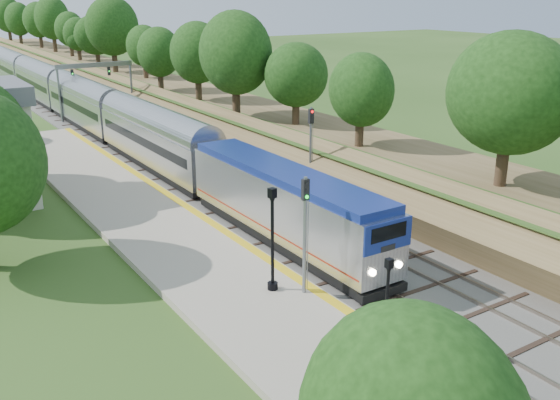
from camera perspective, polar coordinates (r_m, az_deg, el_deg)
ground at (r=26.31m, az=17.14°, el=-13.35°), size 320.00×320.00×0.00m
trackbed at (r=77.58m, az=-17.66°, el=7.67°), size 9.50×170.00×0.28m
platform at (r=35.00m, az=-9.07°, el=-4.13°), size 6.40×68.00×0.38m
yellow_stripe at (r=36.06m, az=-4.95°, el=-2.93°), size 0.55×68.00×0.01m
embankment at (r=79.83m, az=-11.97°, el=9.80°), size 10.64×170.00×11.70m
signal_gantry at (r=72.24m, az=-16.55°, el=10.86°), size 8.40×0.38×6.20m
trees_behind_platform at (r=36.22m, az=-21.14°, el=2.87°), size 7.82×53.32×7.21m
train at (r=67.95m, az=-17.30°, el=8.05°), size 2.80×93.27×4.11m
lamppost_mid at (r=24.06m, az=9.68°, el=-10.06°), size 0.39×0.39×3.92m
lamppost_far at (r=28.39m, az=-0.70°, el=-4.17°), size 0.49×0.49×4.93m
signal_platform at (r=27.69m, az=2.29°, el=-2.11°), size 0.32×0.26×5.54m
signal_farside at (r=42.33m, az=2.83°, el=5.29°), size 0.34×0.27×6.12m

